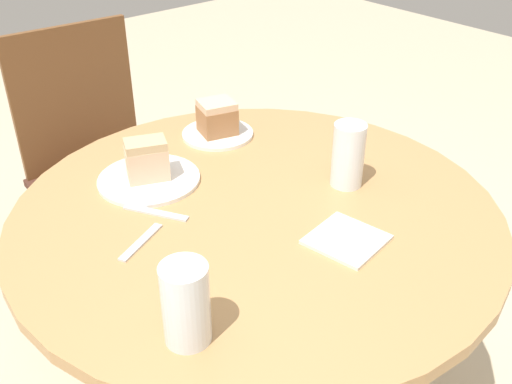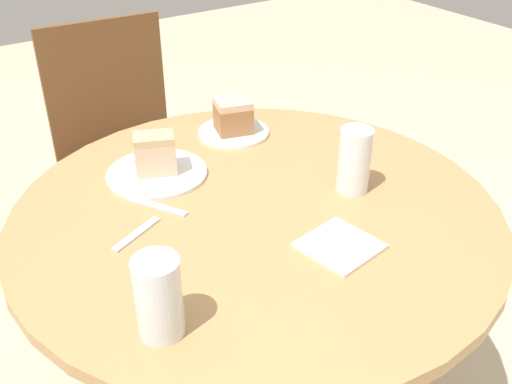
# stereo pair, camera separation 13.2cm
# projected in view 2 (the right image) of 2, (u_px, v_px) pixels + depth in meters

# --- Properties ---
(table) EXTENTS (1.09, 1.09, 0.75)m
(table) POSITION_uv_depth(u_px,v_px,m) (256.00, 279.00, 1.45)
(table) COLOR tan
(table) RESTS_ON ground_plane
(chair) EXTENTS (0.47, 0.45, 0.94)m
(chair) POSITION_uv_depth(u_px,v_px,m) (125.00, 156.00, 2.11)
(chair) COLOR brown
(chair) RESTS_ON ground_plane
(plate_near) EXTENTS (0.24, 0.24, 0.01)m
(plate_near) POSITION_uv_depth(u_px,v_px,m) (157.00, 173.00, 1.46)
(plate_near) COLOR white
(plate_near) RESTS_ON table
(plate_far) EXTENTS (0.19, 0.19, 0.01)m
(plate_far) POSITION_uv_depth(u_px,v_px,m) (233.00, 132.00, 1.65)
(plate_far) COLOR white
(plate_far) RESTS_ON table
(cake_slice_near) EXTENTS (0.11, 0.10, 0.10)m
(cake_slice_near) POSITION_uv_depth(u_px,v_px,m) (155.00, 154.00, 1.43)
(cake_slice_near) COLOR beige
(cake_slice_near) RESTS_ON plate_near
(cake_slice_far) EXTENTS (0.11, 0.11, 0.09)m
(cake_slice_far) POSITION_uv_depth(u_px,v_px,m) (233.00, 116.00, 1.63)
(cake_slice_far) COLOR #9E6B42
(cake_slice_far) RESTS_ON plate_far
(glass_lemonade) EXTENTS (0.08, 0.08, 0.15)m
(glass_lemonade) POSITION_uv_depth(u_px,v_px,m) (354.00, 164.00, 1.37)
(glass_lemonade) COLOR beige
(glass_lemonade) RESTS_ON table
(glass_water) EXTENTS (0.08, 0.08, 0.15)m
(glass_water) POSITION_uv_depth(u_px,v_px,m) (159.00, 302.00, 0.98)
(glass_water) COLOR silver
(glass_water) RESTS_ON table
(napkin_stack) EXTENTS (0.16, 0.16, 0.01)m
(napkin_stack) POSITION_uv_depth(u_px,v_px,m) (340.00, 246.00, 1.21)
(napkin_stack) COLOR silver
(napkin_stack) RESTS_ON table
(fork) EXTENTS (0.09, 0.14, 0.00)m
(fork) POSITION_uv_depth(u_px,v_px,m) (157.00, 206.00, 1.34)
(fork) COLOR silver
(fork) RESTS_ON table
(spoon) EXTENTS (0.13, 0.07, 0.00)m
(spoon) POSITION_uv_depth(u_px,v_px,m) (137.00, 234.00, 1.25)
(spoon) COLOR silver
(spoon) RESTS_ON table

